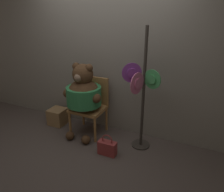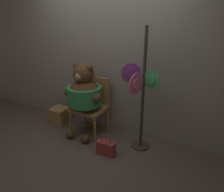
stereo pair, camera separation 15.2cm
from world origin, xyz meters
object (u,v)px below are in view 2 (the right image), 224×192
(hat_display_rack, at_px, (141,94))
(chair, at_px, (91,103))
(teddy_bear, at_px, (84,93))
(handbag_on_ground, at_px, (106,147))

(hat_display_rack, bearing_deg, chair, 171.73)
(chair, bearing_deg, teddy_bear, -98.90)
(chair, height_order, hat_display_rack, hat_display_rack)
(chair, relative_size, hat_display_rack, 0.52)
(chair, height_order, teddy_bear, teddy_bear)
(teddy_bear, distance_m, hat_display_rack, 0.94)
(chair, height_order, handbag_on_ground, chair)
(chair, xyz_separation_m, hat_display_rack, (0.91, -0.13, 0.36))
(teddy_bear, bearing_deg, hat_display_rack, 1.64)
(teddy_bear, xyz_separation_m, hat_display_rack, (0.93, 0.03, 0.14))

